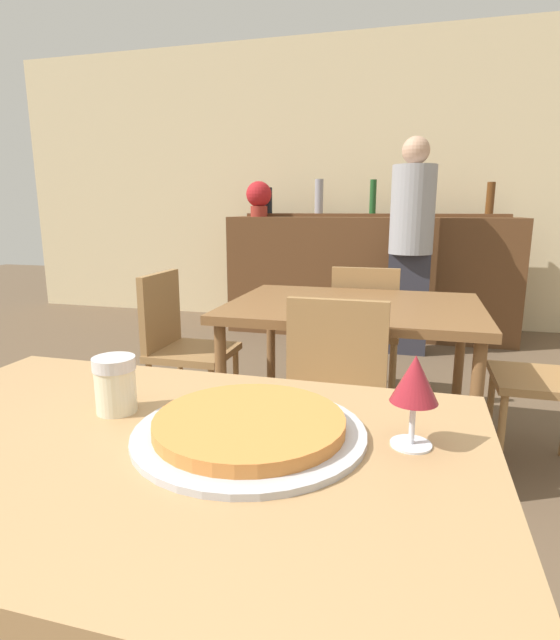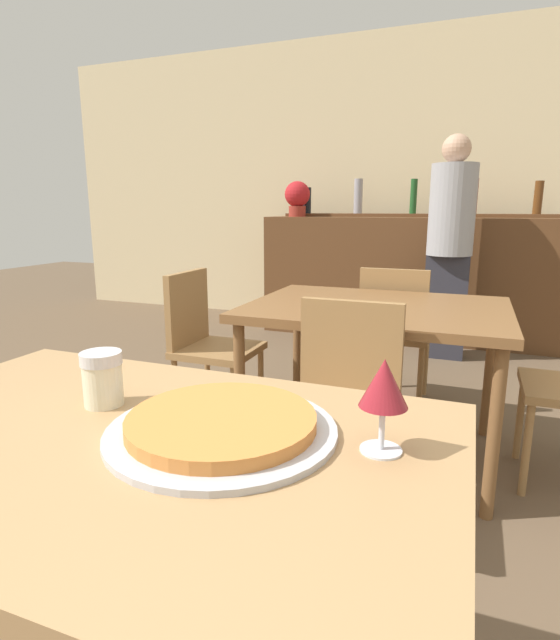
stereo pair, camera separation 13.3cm
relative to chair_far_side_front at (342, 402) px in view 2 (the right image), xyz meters
name	(u,v)px [view 2 (the right image)]	position (x,y,z in m)	size (l,w,h in m)	color
wall_back	(419,183)	(-0.15, 3.50, 0.91)	(8.00, 0.05, 2.80)	beige
dining_table_near	(131,479)	(-0.15, -0.98, 0.20)	(1.15, 0.74, 0.77)	#A87F51
dining_table_far	(376,320)	(0.00, 0.62, 0.17)	(1.16, 0.90, 0.73)	brown
bar_counter	(407,278)	(-0.15, 2.99, 0.06)	(2.60, 0.56, 1.09)	brown
bar_back_shelf	(410,210)	(-0.18, 3.13, 0.66)	(2.39, 0.24, 0.35)	brown
chair_far_side_front	(342,402)	(0.00, 0.00, 0.00)	(0.40, 0.40, 0.84)	olive
chair_far_side_back	(395,327)	(0.00, 1.24, 0.00)	(0.40, 0.40, 0.84)	olive
chair_far_side_left	(206,338)	(-0.91, 0.62, 0.00)	(0.40, 0.40, 0.84)	olive
pizza_tray	(222,425)	(0.00, -0.92, 0.30)	(0.41, 0.41, 0.04)	#B7B7BC
cheese_shaker	(103,378)	(-0.28, -0.88, 0.34)	(0.08, 0.08, 0.11)	beige
person_standing	(450,241)	(0.22, 2.41, 0.44)	(0.34, 0.34, 1.70)	#2D2D38
wine_glass	(384,386)	(0.28, -0.88, 0.40)	(0.08, 0.08, 0.16)	silver
potted_plant	(297,197)	(-1.20, 2.94, 0.78)	(0.24, 0.24, 0.33)	maroon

